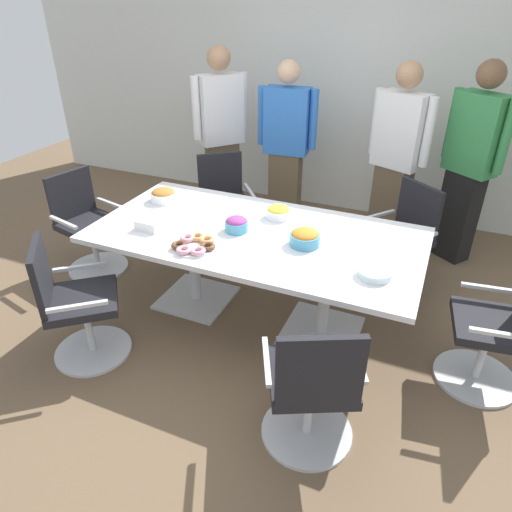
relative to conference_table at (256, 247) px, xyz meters
The scene contains 20 objects.
ground_plane 0.63m from the conference_table, ahead, with size 10.00×10.00×0.01m, color brown.
back_wall 2.52m from the conference_table, 90.00° to the left, with size 8.00×0.10×2.80m, color silver.
conference_table is the anchor object (origin of this frame).
office_chair_0 1.34m from the conference_table, 136.40° to the right, with size 0.76×0.76×0.91m.
office_chair_1 1.26m from the conference_table, 52.56° to the right, with size 0.72×0.72×0.91m.
office_chair_2 1.72m from the conference_table, ahead, with size 0.60×0.60×0.91m.
office_chair_3 1.34m from the conference_table, 44.11° to the left, with size 0.76×0.76×0.91m.
office_chair_4 1.27m from the conference_table, 127.99° to the left, with size 0.76×0.76×0.91m.
office_chair_5 1.72m from the conference_table, behind, with size 0.65×0.65×0.91m.
person_standing_0 1.91m from the conference_table, 124.47° to the left, with size 0.45×0.52×1.82m.
person_standing_1 1.72m from the conference_table, 102.75° to the left, with size 0.61×0.26×1.72m.
person_standing_2 1.78m from the conference_table, 65.16° to the left, with size 0.59×0.38×1.77m.
person_standing_3 2.16m from the conference_table, 50.09° to the left, with size 0.54×0.44×1.81m.
snack_bowl_candy_mix 0.23m from the conference_table, 167.46° to the right, with size 0.17×0.17×0.11m.
snack_bowl_chips_yellow 0.35m from the conference_table, 78.55° to the left, with size 0.20×0.20×0.10m.
snack_bowl_chips_orange 0.43m from the conference_table, ahead, with size 0.21×0.21×0.12m.
snack_bowl_pretzels 0.98m from the conference_table, 166.70° to the left, with size 0.22×0.22×0.11m.
donut_platter 0.50m from the conference_table, 128.68° to the right, with size 0.31×0.31×0.04m.
plate_stack 0.96m from the conference_table, 15.51° to the right, with size 0.22×0.22×0.05m.
napkin_pile 0.80m from the conference_table, 162.05° to the right, with size 0.18×0.18×0.08m, color white.
Camera 1 is at (1.20, -2.77, 2.31)m, focal length 32.60 mm.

